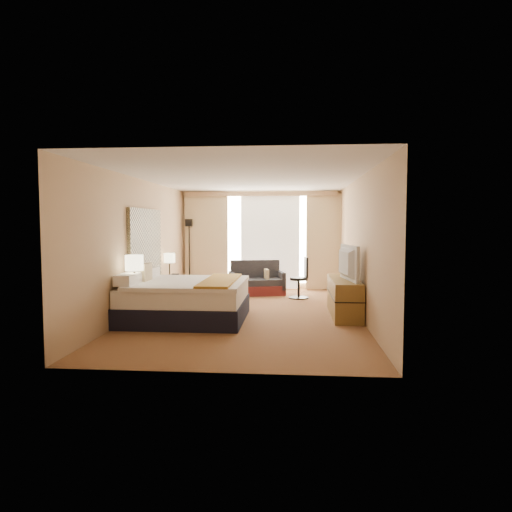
# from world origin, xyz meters

# --- Properties ---
(floor) EXTENTS (4.20, 7.00, 0.02)m
(floor) POSITION_xyz_m (0.00, 0.00, 0.00)
(floor) COLOR #592619
(floor) RESTS_ON ground
(ceiling) EXTENTS (4.20, 7.00, 0.02)m
(ceiling) POSITION_xyz_m (0.00, 0.00, 2.60)
(ceiling) COLOR silver
(ceiling) RESTS_ON wall_back
(wall_back) EXTENTS (4.20, 0.02, 2.60)m
(wall_back) POSITION_xyz_m (0.00, 3.50, 1.30)
(wall_back) COLOR tan
(wall_back) RESTS_ON ground
(wall_front) EXTENTS (4.20, 0.02, 2.60)m
(wall_front) POSITION_xyz_m (0.00, -3.50, 1.30)
(wall_front) COLOR tan
(wall_front) RESTS_ON ground
(wall_left) EXTENTS (0.02, 7.00, 2.60)m
(wall_left) POSITION_xyz_m (-2.10, 0.00, 1.30)
(wall_left) COLOR tan
(wall_left) RESTS_ON ground
(wall_right) EXTENTS (0.02, 7.00, 2.60)m
(wall_right) POSITION_xyz_m (2.10, 0.00, 1.30)
(wall_right) COLOR tan
(wall_right) RESTS_ON ground
(headboard) EXTENTS (0.06, 1.85, 1.50)m
(headboard) POSITION_xyz_m (-2.06, 0.20, 1.28)
(headboard) COLOR black
(headboard) RESTS_ON wall_left
(nightstand_left) EXTENTS (0.45, 0.52, 0.55)m
(nightstand_left) POSITION_xyz_m (-1.87, -1.05, 0.28)
(nightstand_left) COLOR olive
(nightstand_left) RESTS_ON floor
(nightstand_right) EXTENTS (0.45, 0.52, 0.55)m
(nightstand_right) POSITION_xyz_m (-1.87, 1.45, 0.28)
(nightstand_right) COLOR olive
(nightstand_right) RESTS_ON floor
(media_dresser) EXTENTS (0.50, 1.80, 0.70)m
(media_dresser) POSITION_xyz_m (1.83, 0.00, 0.35)
(media_dresser) COLOR olive
(media_dresser) RESTS_ON floor
(window) EXTENTS (2.30, 0.02, 2.30)m
(window) POSITION_xyz_m (0.25, 3.47, 1.32)
(window) COLOR white
(window) RESTS_ON wall_back
(curtains) EXTENTS (4.12, 0.19, 2.56)m
(curtains) POSITION_xyz_m (-0.00, 3.39, 1.41)
(curtains) COLOR beige
(curtains) RESTS_ON floor
(bed) EXTENTS (2.10, 1.92, 1.02)m
(bed) POSITION_xyz_m (-1.06, -0.65, 0.37)
(bed) COLOR black
(bed) RESTS_ON floor
(loveseat) EXTENTS (1.45, 0.99, 0.83)m
(loveseat) POSITION_xyz_m (-0.03, 2.49, 0.27)
(loveseat) COLOR maroon
(loveseat) RESTS_ON floor
(floor_lamp) EXTENTS (0.24, 0.24, 1.86)m
(floor_lamp) POSITION_xyz_m (-1.90, 3.30, 1.31)
(floor_lamp) COLOR black
(floor_lamp) RESTS_ON floor
(desk_chair) EXTENTS (0.47, 0.47, 0.96)m
(desk_chair) POSITION_xyz_m (1.05, 1.96, 0.43)
(desk_chair) COLOR black
(desk_chair) RESTS_ON floor
(lamp_left) EXTENTS (0.31, 0.31, 0.65)m
(lamp_left) POSITION_xyz_m (-1.84, -1.07, 1.05)
(lamp_left) COLOR black
(lamp_left) RESTS_ON nightstand_left
(lamp_right) EXTENTS (0.25, 0.25, 0.52)m
(lamp_right) POSITION_xyz_m (-1.92, 1.42, 0.95)
(lamp_right) COLOR black
(lamp_right) RESTS_ON nightstand_right
(tissue_box) EXTENTS (0.15, 0.15, 0.12)m
(tissue_box) POSITION_xyz_m (-1.82, -1.16, 0.61)
(tissue_box) COLOR #8EB4DB
(tissue_box) RESTS_ON nightstand_left
(telephone) EXTENTS (0.18, 0.15, 0.06)m
(telephone) POSITION_xyz_m (-1.78, 1.38, 0.58)
(telephone) COLOR black
(telephone) RESTS_ON nightstand_right
(television) EXTENTS (0.31, 1.13, 0.65)m
(television) POSITION_xyz_m (1.78, -0.22, 1.02)
(television) COLOR black
(television) RESTS_ON media_dresser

